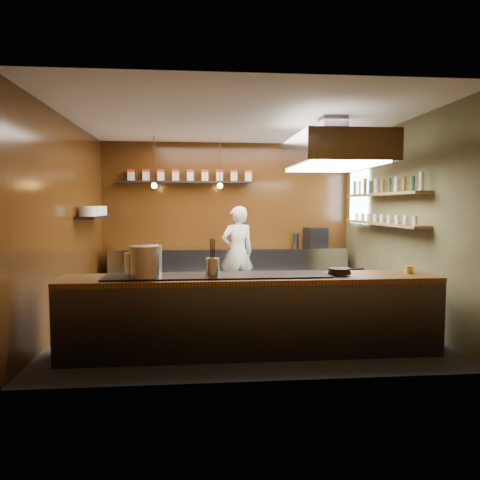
{
  "coord_description": "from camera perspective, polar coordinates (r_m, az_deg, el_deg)",
  "views": [
    {
      "loc": [
        -0.65,
        -6.99,
        1.75
      ],
      "look_at": [
        0.05,
        0.4,
        1.19
      ],
      "focal_mm": 35.0,
      "sensor_mm": 36.0,
      "label": 1
    }
  ],
  "objects": [
    {
      "name": "floor",
      "position": [
        7.23,
        -0.1,
        -9.7
      ],
      "size": [
        5.0,
        5.0,
        0.0
      ],
      "primitive_type": "plane",
      "color": "black",
      "rests_on": "ground"
    },
    {
      "name": "back_wall",
      "position": [
        9.51,
        -1.5,
        2.8
      ],
      "size": [
        5.0,
        0.0,
        5.0
      ],
      "primitive_type": "plane",
      "rotation": [
        1.57,
        0.0,
        0.0
      ],
      "color": "#391D0A",
      "rests_on": "ground"
    },
    {
      "name": "left_wall",
      "position": [
        7.23,
        -20.24,
        2.05
      ],
      "size": [
        0.0,
        5.0,
        5.0
      ],
      "primitive_type": "plane",
      "rotation": [
        1.57,
        0.0,
        1.57
      ],
      "color": "#391D0A",
      "rests_on": "ground"
    },
    {
      "name": "right_wall",
      "position": [
        7.67,
        18.85,
        2.2
      ],
      "size": [
        0.0,
        5.0,
        5.0
      ],
      "primitive_type": "plane",
      "rotation": [
        1.57,
        0.0,
        -1.57
      ],
      "color": "#423E25",
      "rests_on": "ground"
    },
    {
      "name": "ceiling",
      "position": [
        7.13,
        -0.1,
        14.4
      ],
      "size": [
        5.0,
        5.0,
        0.0
      ],
      "primitive_type": "plane",
      "rotation": [
        3.14,
        0.0,
        0.0
      ],
      "color": "silver",
      "rests_on": "back_wall"
    },
    {
      "name": "window_pane",
      "position": [
        9.23,
        14.28,
        5.1
      ],
      "size": [
        0.0,
        1.0,
        1.0
      ],
      "primitive_type": "plane",
      "rotation": [
        1.57,
        0.0,
        -1.57
      ],
      "color": "white",
      "rests_on": "right_wall"
    },
    {
      "name": "prep_counter",
      "position": [
        9.27,
        -1.34,
        -3.75
      ],
      "size": [
        4.6,
        0.65,
        0.9
      ],
      "primitive_type": "cube",
      "color": "silver",
      "rests_on": "floor"
    },
    {
      "name": "pass_counter",
      "position": [
        5.58,
        1.39,
        -9.03
      ],
      "size": [
        4.4,
        0.72,
        0.94
      ],
      "color": "#38383D",
      "rests_on": "floor"
    },
    {
      "name": "tin_shelf",
      "position": [
        9.36,
        -6.99,
        7.03
      ],
      "size": [
        2.6,
        0.26,
        0.04
      ],
      "primitive_type": "cube",
      "color": "black",
      "rests_on": "back_wall"
    },
    {
      "name": "plate_shelf",
      "position": [
        8.17,
        -17.37,
        2.7
      ],
      "size": [
        0.3,
        1.4,
        0.04
      ],
      "primitive_type": "cube",
      "color": "black",
      "rests_on": "left_wall"
    },
    {
      "name": "bottle_shelf_upper",
      "position": [
        7.88,
        16.96,
        5.35
      ],
      "size": [
        0.26,
        2.8,
        0.04
      ],
      "primitive_type": "cube",
      "color": "brown",
      "rests_on": "right_wall"
    },
    {
      "name": "bottle_shelf_lower",
      "position": [
        7.88,
        16.89,
        1.93
      ],
      "size": [
        0.26,
        2.8,
        0.04
      ],
      "primitive_type": "cube",
      "color": "brown",
      "rests_on": "right_wall"
    },
    {
      "name": "extractor_hood",
      "position": [
        6.91,
        11.19,
        10.49
      ],
      "size": [
        1.2,
        2.0,
        0.72
      ],
      "color": "#38383D",
      "rests_on": "ceiling"
    },
    {
      "name": "pendant_left",
      "position": [
        8.73,
        -10.41,
        6.87
      ],
      "size": [
        0.1,
        0.1,
        0.95
      ],
      "color": "black",
      "rests_on": "ceiling"
    },
    {
      "name": "pendant_right",
      "position": [
        8.71,
        -2.46,
        6.94
      ],
      "size": [
        0.1,
        0.1,
        0.95
      ],
      "color": "black",
      "rests_on": "ceiling"
    },
    {
      "name": "storage_tins",
      "position": [
        9.37,
        -6.07,
        7.84
      ],
      "size": [
        2.43,
        0.13,
        0.22
      ],
      "color": "beige",
      "rests_on": "tin_shelf"
    },
    {
      "name": "plate_stacks",
      "position": [
        8.17,
        -17.39,
        3.4
      ],
      "size": [
        0.26,
        1.16,
        0.16
      ],
      "color": "white",
      "rests_on": "plate_shelf"
    },
    {
      "name": "bottles",
      "position": [
        7.88,
        16.99,
        6.37
      ],
      "size": [
        0.06,
        2.66,
        0.24
      ],
      "color": "silver",
      "rests_on": "bottle_shelf_upper"
    },
    {
      "name": "wine_glasses",
      "position": [
        7.88,
        16.9,
        2.55
      ],
      "size": [
        0.07,
        2.37,
        0.13
      ],
      "color": "silver",
      "rests_on": "bottle_shelf_lower"
    },
    {
      "name": "stockpot_large",
      "position": [
        5.37,
        -11.43,
        -2.58
      ],
      "size": [
        0.41,
        0.41,
        0.35
      ],
      "primitive_type": "cylinder",
      "rotation": [
        0.0,
        0.0,
        -0.13
      ],
      "color": "#B3B5BA",
      "rests_on": "pass_counter"
    },
    {
      "name": "stockpot_small",
      "position": [
        5.44,
        -12.39,
        -2.94
      ],
      "size": [
        0.35,
        0.35,
        0.27
      ],
      "primitive_type": "cylinder",
      "rotation": [
        0.0,
        0.0,
        -0.24
      ],
      "color": "#B6B8BD",
      "rests_on": "pass_counter"
    },
    {
      "name": "utensil_crock",
      "position": [
        5.39,
        -3.36,
        -3.28
      ],
      "size": [
        0.21,
        0.21,
        0.2
      ],
      "primitive_type": "cylinder",
      "rotation": [
        0.0,
        0.0,
        0.43
      ],
      "color": "silver",
      "rests_on": "pass_counter"
    },
    {
      "name": "frying_pan",
      "position": [
        5.64,
        12.07,
        -3.73
      ],
      "size": [
        0.44,
        0.27,
        0.07
      ],
      "color": "black",
      "rests_on": "pass_counter"
    },
    {
      "name": "butter_jar",
      "position": [
        6.06,
        19.88,
        -3.41
      ],
      "size": [
        0.11,
        0.11,
        0.09
      ],
      "primitive_type": "cylinder",
      "rotation": [
        0.0,
        0.0,
        -0.11
      ],
      "color": "yellow",
      "rests_on": "pass_counter"
    },
    {
      "name": "espresso_machine",
      "position": [
        9.54,
        9.2,
        0.32
      ],
      "size": [
        0.45,
        0.44,
        0.39
      ],
      "primitive_type": "cube",
      "rotation": [
        0.0,
        0.0,
        0.17
      ],
      "color": "black",
      "rests_on": "prep_counter"
    },
    {
      "name": "chef",
      "position": [
        8.79,
        -0.3,
        -1.49
      ],
      "size": [
        0.72,
        0.57,
        1.73
      ],
      "primitive_type": "imported",
      "rotation": [
        0.0,
        0.0,
        3.42
      ],
      "color": "white",
      "rests_on": "floor"
    }
  ]
}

